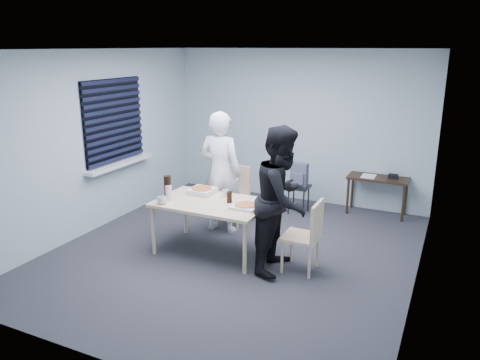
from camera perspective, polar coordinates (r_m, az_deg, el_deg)
The scene contains 19 objects.
room at distance 7.36m, azimuth -14.89°, elevation 6.15°, with size 5.00×5.00×5.00m.
dining_table at distance 6.09m, azimuth -3.48°, elevation -3.19°, with size 1.43×0.91×0.70m.
chair_far at distance 7.11m, azimuth -0.66°, elevation -1.34°, with size 0.42×0.42×0.89m.
chair_right at distance 5.64m, azimuth 8.28°, elevation -6.27°, with size 0.42×0.42×0.89m.
person_white at distance 6.73m, azimuth -2.38°, elevation 0.94°, with size 0.65×0.42×1.77m, color white.
person_black at distance 5.57m, azimuth 5.16°, elevation -2.37°, with size 0.86×0.47×1.77m, color black.
side_table at distance 7.78m, azimuth 16.46°, elevation -0.21°, with size 0.94×0.42×0.63m.
stool at distance 7.64m, azimuth 7.18°, elevation -1.49°, with size 0.33×0.33×0.46m.
backpack at distance 7.54m, azimuth 7.23°, elevation 0.60°, with size 0.27×0.19×0.37m.
pizza_box_a at distance 6.40m, azimuth -4.66°, elevation -1.31°, with size 0.33×0.33×0.08m.
pizza_box_b at distance 5.83m, azimuth 0.70°, elevation -3.18°, with size 0.33×0.33×0.05m.
mug_a at distance 6.04m, azimuth -9.50°, elevation -2.45°, with size 0.12×0.12×0.10m, color silver.
mug_b at distance 6.25m, azimuth -1.73°, elevation -1.61°, with size 0.10×0.10×0.09m, color silver.
cola_glass at distance 6.00m, azimuth -1.31°, elevation -2.08°, with size 0.07×0.07×0.15m, color black.
soda_bottle at distance 6.19m, azimuth -8.81°, elevation -0.95°, with size 0.10×0.10×0.32m.
plastic_cups at distance 6.16m, azimuth -8.67°, elevation -1.55°, with size 0.08×0.08×0.20m, color silver.
rubber_band at distance 5.72m, azimuth -2.00°, elevation -3.80°, with size 0.05×0.05×0.00m, color red.
papers at distance 7.76m, azimuth 15.40°, elevation 0.46°, with size 0.21×0.29×0.00m, color white.
black_box at distance 7.75m, azimuth 18.16°, elevation 0.44°, with size 0.15×0.11×0.06m, color black.
Camera 1 is at (2.50, -5.14, 2.64)m, focal length 35.00 mm.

